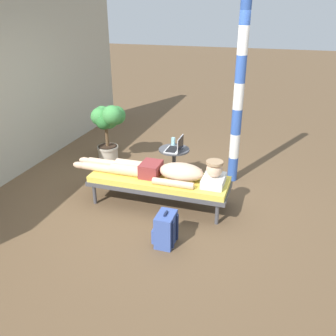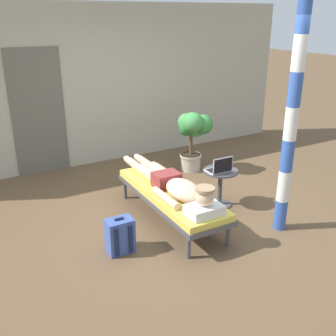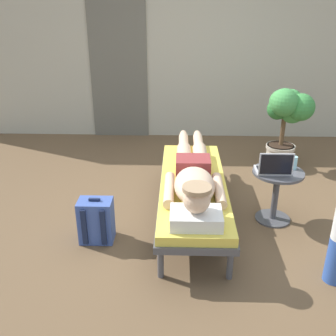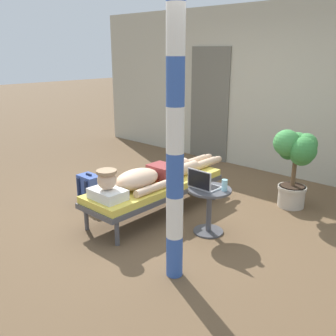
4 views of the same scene
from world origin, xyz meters
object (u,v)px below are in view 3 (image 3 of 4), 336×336
lounge_chair (193,188)px  potted_plant (287,115)px  side_table (276,187)px  drink_glass (294,163)px  laptop (274,168)px  backpack (96,221)px  person_reclining (194,175)px

lounge_chair → potted_plant: size_ratio=1.85×
side_table → drink_glass: size_ratio=4.19×
side_table → laptop: laptop is taller
drink_glass → backpack: 1.91m
side_table → drink_glass: drink_glass is taller
lounge_chair → laptop: laptop is taller
lounge_chair → drink_glass: drink_glass is taller
backpack → person_reclining: bearing=18.4°
lounge_chair → backpack: size_ratio=4.56×
lounge_chair → drink_glass: size_ratio=15.50×
laptop → lounge_chair: bearing=178.0°
potted_plant → lounge_chair: bearing=-131.6°
person_reclining → side_table: person_reclining is taller
drink_glass → potted_plant: 1.27m
drink_glass → potted_plant: bearing=79.5°
lounge_chair → side_table: (0.80, 0.03, 0.01)m
side_table → drink_glass: bearing=21.7°
laptop → potted_plant: (0.44, 1.35, 0.11)m
lounge_chair → side_table: size_ratio=3.70×
side_table → laptop: size_ratio=1.69×
drink_glass → person_reclining: bearing=-169.9°
side_table → laptop: 0.24m
side_table → backpack: side_table is taller
drink_glass → backpack: bearing=-165.9°
person_reclining → laptop: bearing=4.5°
potted_plant → side_table: bearing=-106.3°
drink_glass → potted_plant: potted_plant is taller
lounge_chair → drink_glass: bearing=5.1°
drink_glass → laptop: bearing=-152.1°
person_reclining → drink_glass: 0.97m
side_table → potted_plant: 1.40m
laptop → side_table: bearing=40.5°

